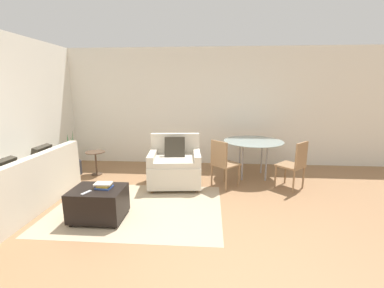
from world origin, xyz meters
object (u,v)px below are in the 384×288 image
armchair (175,166)px  potted_plant (72,165)px  dining_table (253,144)px  side_table (96,159)px  dining_chair_near_left (222,161)px  book_stack (104,185)px  couch (23,190)px  ottoman (99,203)px  tv_remote_primary (86,193)px  dining_chair_near_right (295,162)px

armchair → potted_plant: bearing=169.1°
dining_table → side_table: bearing=-177.9°
dining_table → dining_chair_near_left: bearing=-135.0°
book_stack → dining_table: dining_table is taller
couch → book_stack: size_ratio=8.65×
ottoman → book_stack: bearing=24.6°
couch → tv_remote_primary: size_ratio=13.21×
tv_remote_primary → dining_chair_near_right: dining_chair_near_right is taller
dining_table → couch: bearing=-155.4°
potted_plant → side_table: bearing=3.1°
potted_plant → side_table: 0.54m
ottoman → book_stack: 0.26m
ottoman → potted_plant: potted_plant is taller
book_stack → side_table: book_stack is taller
book_stack → dining_chair_near_left: dining_chair_near_left is taller
couch → book_stack: couch is taller
potted_plant → armchair: bearing=-10.9°
armchair → dining_table: bearing=20.8°
couch → ottoman: size_ratio=2.89×
book_stack → dining_table: 3.07m
ottoman → dining_table: bearing=39.1°
tv_remote_primary → side_table: 2.16m
ottoman → tv_remote_primary: (-0.09, -0.15, 0.21)m
ottoman → dining_chair_near_right: bearing=23.2°
side_table → ottoman: bearing=-64.9°
couch → tv_remote_primary: (1.23, -0.41, 0.17)m
ottoman → couch: bearing=168.7°
dining_chair_near_left → dining_chair_near_right: same height
dining_table → dining_chair_near_left: dining_chair_near_left is taller
side_table → dining_table: size_ratio=0.42×
couch → potted_plant: bearing=92.5°
book_stack → ottoman: bearing=-155.4°
side_table → dining_chair_near_left: dining_chair_near_left is taller
tv_remote_primary → potted_plant: size_ratio=0.16×
side_table → dining_chair_near_left: 2.72m
armchair → dining_chair_near_right: (2.20, -0.07, 0.14)m
tv_remote_primary → dining_table: dining_table is taller
dining_table → dining_chair_near_right: size_ratio=1.35×
potted_plant → dining_chair_near_left: potted_plant is taller
couch → dining_chair_near_right: 4.55m
tv_remote_primary → dining_chair_near_right: 3.51m
side_table → tv_remote_primary: bearing=-68.7°
ottoman → tv_remote_primary: 0.28m
couch → side_table: 1.66m
dining_table → book_stack: bearing=-140.5°
armchair → side_table: armchair is taller
armchair → potted_plant: potted_plant is taller
couch → dining_table: (3.76, 1.72, 0.39)m
armchair → ottoman: 1.66m
potted_plant → side_table: potted_plant is taller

